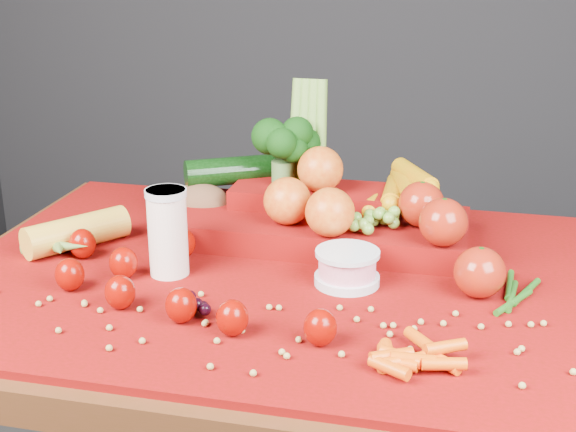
% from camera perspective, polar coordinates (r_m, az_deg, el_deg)
% --- Properties ---
extents(table, '(1.10, 0.80, 0.75)m').
position_cam_1_polar(table, '(1.33, -0.20, -8.23)').
color(table, '#3E230E').
rests_on(table, ground).
extents(red_cloth, '(1.05, 0.75, 0.01)m').
position_cam_1_polar(red_cloth, '(1.28, -0.21, -4.25)').
color(red_cloth, maroon).
rests_on(red_cloth, table).
extents(milk_glass, '(0.07, 0.07, 0.14)m').
position_cam_1_polar(milk_glass, '(1.26, -8.56, -0.93)').
color(milk_glass, white).
rests_on(milk_glass, red_cloth).
extents(yogurt_bowl, '(0.10, 0.10, 0.05)m').
position_cam_1_polar(yogurt_bowl, '(1.23, 4.23, -3.57)').
color(yogurt_bowl, silver).
rests_on(yogurt_bowl, red_cloth).
extents(strawberry_scatter, '(0.48, 0.28, 0.05)m').
position_cam_1_polar(strawberry_scatter, '(1.20, -9.13, -4.47)').
color(strawberry_scatter, '#7C0C02').
rests_on(strawberry_scatter, red_cloth).
extents(dark_grape_cluster, '(0.06, 0.05, 0.03)m').
position_cam_1_polar(dark_grape_cluster, '(1.15, -6.42, -6.18)').
color(dark_grape_cluster, black).
rests_on(dark_grape_cluster, red_cloth).
extents(soybean_scatter, '(0.84, 0.24, 0.01)m').
position_cam_1_polar(soybean_scatter, '(1.10, -2.65, -7.86)').
color(soybean_scatter, tan).
rests_on(soybean_scatter, red_cloth).
extents(corn_ear, '(0.25, 0.26, 0.06)m').
position_cam_1_polar(corn_ear, '(1.39, -15.67, -1.81)').
color(corn_ear, gold).
rests_on(corn_ear, red_cloth).
extents(potato, '(0.11, 0.08, 0.08)m').
position_cam_1_polar(potato, '(1.48, -6.22, 0.85)').
color(potato, '#543420').
rests_on(potato, red_cloth).
extents(baby_carrot_pile, '(0.18, 0.18, 0.03)m').
position_cam_1_polar(baby_carrot_pile, '(1.02, 9.17, -9.71)').
color(baby_carrot_pile, '#D94F07').
rests_on(baby_carrot_pile, red_cloth).
extents(green_bean_pile, '(0.14, 0.12, 0.01)m').
position_cam_1_polar(green_bean_pile, '(1.24, 15.80, -5.34)').
color(green_bean_pile, '#1D5814').
rests_on(green_bean_pile, red_cloth).
extents(produce_mound, '(0.58, 0.37, 0.27)m').
position_cam_1_polar(produce_mound, '(1.39, 2.93, 0.60)').
color(produce_mound, maroon).
rests_on(produce_mound, red_cloth).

